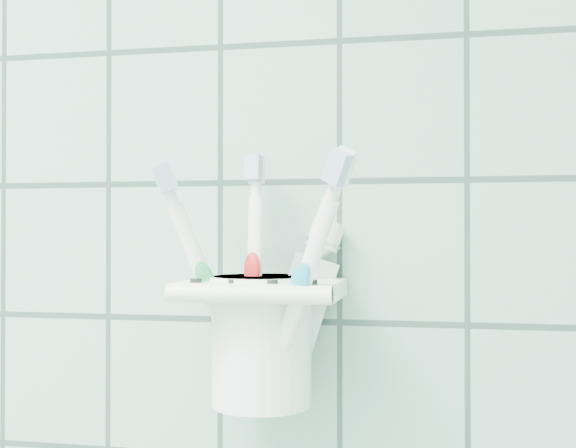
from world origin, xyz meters
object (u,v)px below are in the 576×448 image
Objects in this scene: cup at (262,335)px; toothbrush_orange at (266,262)px; holder_bracket at (263,291)px; toothbrush_blue at (252,271)px; toothbrush_pink at (250,271)px; toothpaste_tube at (275,288)px.

toothbrush_orange is at bearing -63.20° from cup.
toothbrush_blue reaches higher than holder_bracket.
toothbrush_pink is 0.01m from toothbrush_blue.
toothbrush_pink is at bearing 125.02° from toothbrush_blue.
cup is at bearing 139.99° from toothbrush_orange.
holder_bracket and cup have the same top height.
toothbrush_blue reaches higher than cup.
holder_bracket is 0.02m from toothbrush_blue.
toothbrush_blue is at bearing -129.14° from toothbrush_orange.
toothbrush_orange reaches higher than toothpaste_tube.
holder_bracket is at bearing -133.50° from toothpaste_tube.
toothpaste_tube is (0.01, 0.02, -0.01)m from toothbrush_blue.
holder_bracket is 0.79× the size of toothpaste_tube.
toothpaste_tube is at bearing 31.38° from cup.
holder_bracket is at bearing -14.09° from toothbrush_pink.
toothbrush_orange reaches higher than toothbrush_blue.
toothbrush_pink reaches higher than cup.
holder_bracket is at bearing 75.86° from toothbrush_blue.
toothbrush_blue is 0.01m from toothbrush_orange.
toothbrush_blue reaches higher than toothpaste_tube.
toothbrush_blue is 1.24× the size of toothpaste_tube.
toothbrush_orange is at bearing 37.73° from toothbrush_blue.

